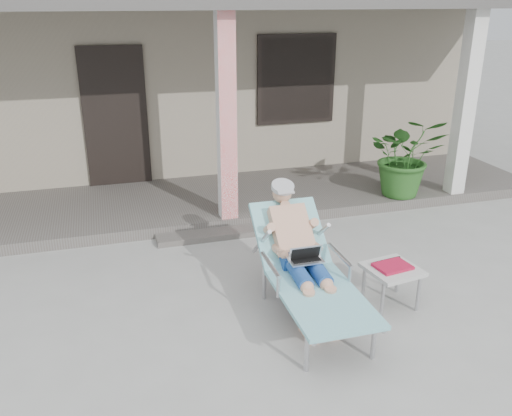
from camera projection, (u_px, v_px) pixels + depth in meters
name	position (u px, v px, depth m)	size (l,w,h in m)	color
ground	(279.00, 307.00, 5.42)	(60.00, 60.00, 0.00)	#9E9E99
house	(175.00, 64.00, 10.62)	(10.40, 5.40, 3.30)	gray
porch_deck	(215.00, 200.00, 8.07)	(10.00, 2.00, 0.15)	#605B56
porch_overhang	(210.00, 6.00, 7.04)	(10.00, 2.30, 2.85)	silver
porch_step	(234.00, 232.00, 7.06)	(2.00, 0.30, 0.07)	#605B56
lounger	(304.00, 240.00, 5.12)	(0.71, 1.88, 1.22)	#B7B7BC
side_table	(392.00, 271.00, 5.35)	(0.56, 0.56, 0.44)	#B8B8B3
potted_palm	(406.00, 156.00, 7.86)	(1.07, 0.93, 1.19)	#26591E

